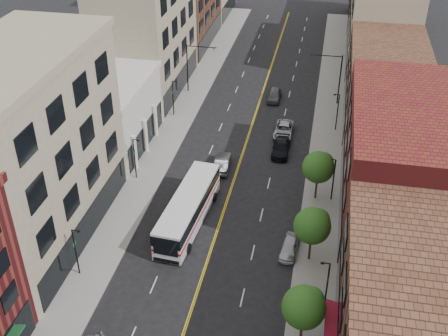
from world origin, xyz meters
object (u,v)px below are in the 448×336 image
Objects in this scene: car_lane_a at (281,148)px; car_lane_b at (284,130)px; city_bus at (188,208)px; car_parked_far at (289,247)px; car_lane_c at (274,95)px; car_lane_behind at (222,163)px.

car_lane_a is 0.97× the size of car_lane_b.
car_lane_a is (7.67, 15.66, -1.22)m from city_bus.
car_lane_c is at bearing 103.63° from car_parked_far.
car_lane_behind reaches higher than car_lane_b.
city_bus is 21.71m from car_lane_b.
car_lane_b reaches higher than car_parked_far.
car_lane_a is at bearing 103.14° from car_parked_far.
car_lane_behind is at bearing 87.50° from city_bus.
car_parked_far is 23.08m from car_lane_b.
car_lane_a reaches higher than car_lane_b.
city_bus reaches higher than car_parked_far.
city_bus is 2.77× the size of car_lane_behind.
car_lane_c is (-2.59, 14.82, 0.05)m from car_lane_a.
car_lane_behind reaches higher than car_parked_far.
car_lane_c is (3.78, 19.68, -0.01)m from car_lane_behind.
car_lane_behind is 11.38m from car_lane_b.
city_bus is at bearing -117.04° from car_lane_a.
car_lane_c is (5.08, 30.48, -1.17)m from city_bus.
car_lane_b is (-0.15, 4.68, -0.01)m from car_lane_a.
car_lane_b is at bearing 90.92° from car_lane_a.
car_lane_c is at bearing 104.44° from car_lane_b.
city_bus is 10.88m from car_parked_far.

